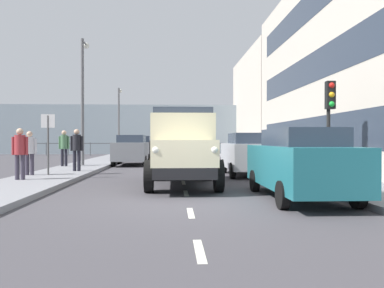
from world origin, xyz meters
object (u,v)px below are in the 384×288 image
at_px(car_teal_kerbside_near, 299,163).
at_px(pedestrian_near_railing, 30,149).
at_px(pedestrian_by_lamp, 64,145).
at_px(car_silver_kerbside_1, 249,153).
at_px(truck_vintage_cream, 183,149).
at_px(car_black_oppositeside_1, 140,148).
at_px(pedestrian_couple_a, 77,146).
at_px(traffic_light_near, 330,108).
at_px(lamp_post_far, 119,115).
at_px(lamp_post_promenade, 83,90).
at_px(car_grey_oppositeside_0, 132,149).
at_px(pedestrian_couple_b, 20,149).
at_px(street_sign, 48,134).

distance_m(car_teal_kerbside_near, pedestrian_near_railing, 9.90).
bearing_deg(pedestrian_by_lamp, car_silver_kerbside_1, 155.91).
relative_size(truck_vintage_cream, car_silver_kerbside_1, 1.42).
height_order(car_black_oppositeside_1, pedestrian_by_lamp, pedestrian_by_lamp).
distance_m(truck_vintage_cream, car_black_oppositeside_1, 16.30).
relative_size(truck_vintage_cream, pedestrian_near_railing, 3.49).
bearing_deg(car_black_oppositeside_1, pedestrian_couple_a, 82.02).
height_order(car_teal_kerbside_near, pedestrian_by_lamp, pedestrian_by_lamp).
bearing_deg(traffic_light_near, truck_vintage_cream, 4.24).
xyz_separation_m(truck_vintage_cream, traffic_light_near, (-4.78, -0.35, 1.29)).
height_order(pedestrian_near_railing, lamp_post_far, lamp_post_far).
relative_size(pedestrian_near_railing, lamp_post_promenade, 0.25).
height_order(car_teal_kerbside_near, traffic_light_near, traffic_light_near).
distance_m(car_black_oppositeside_1, pedestrian_near_railing, 13.81).
bearing_deg(car_black_oppositeside_1, lamp_post_far, -66.63).
distance_m(traffic_light_near, lamp_post_far, 22.94).
distance_m(pedestrian_near_railing, pedestrian_by_lamp, 4.86).
distance_m(truck_vintage_cream, traffic_light_near, 4.97).
relative_size(truck_vintage_cream, car_teal_kerbside_near, 1.25).
bearing_deg(truck_vintage_cream, pedestrian_near_railing, -24.69).
relative_size(car_grey_oppositeside_0, pedestrian_couple_a, 2.41).
height_order(car_grey_oppositeside_0, pedestrian_couple_a, pedestrian_couple_a).
height_order(pedestrian_couple_b, street_sign, street_sign).
distance_m(pedestrian_couple_b, pedestrian_couple_a, 3.65).
height_order(car_silver_kerbside_1, street_sign, street_sign).
bearing_deg(lamp_post_promenade, pedestrian_by_lamp, 55.09).
bearing_deg(pedestrian_couple_b, car_black_oppositeside_1, -99.73).
bearing_deg(pedestrian_near_railing, street_sign, -178.56).
bearing_deg(pedestrian_couple_b, car_teal_kerbside_near, 156.12).
height_order(pedestrian_couple_a, street_sign, street_sign).
relative_size(pedestrian_couple_b, street_sign, 0.75).
distance_m(car_teal_kerbside_near, street_sign, 9.38).
bearing_deg(car_grey_oppositeside_0, lamp_post_promenade, 41.55).
height_order(car_black_oppositeside_1, traffic_light_near, traffic_light_near).
xyz_separation_m(car_grey_oppositeside_0, lamp_post_far, (2.18, -10.67, 2.68)).
height_order(car_teal_kerbside_near, pedestrian_near_railing, pedestrian_near_railing).
relative_size(traffic_light_near, lamp_post_far, 0.56).
xyz_separation_m(car_silver_kerbside_1, car_grey_oppositeside_0, (5.48, -6.82, 0.00)).
xyz_separation_m(traffic_light_near, lamp_post_far, (9.66, -20.78, 1.11)).
distance_m(car_silver_kerbside_1, car_black_oppositeside_1, 13.59).
distance_m(car_black_oppositeside_1, pedestrian_by_lamp, 9.16).
relative_size(pedestrian_near_railing, pedestrian_couple_a, 0.93).
xyz_separation_m(truck_vintage_cream, car_teal_kerbside_near, (-2.79, 2.69, -0.28)).
xyz_separation_m(car_teal_kerbside_near, pedestrian_by_lamp, (8.47, -10.12, 0.30)).
xyz_separation_m(car_silver_kerbside_1, pedestrian_couple_a, (7.11, -0.76, 0.29)).
distance_m(car_black_oppositeside_1, lamp_post_promenade, 8.56).
relative_size(traffic_light_near, street_sign, 1.42).
height_order(pedestrian_couple_b, traffic_light_near, traffic_light_near).
height_order(pedestrian_near_railing, traffic_light_near, traffic_light_near).
distance_m(car_silver_kerbside_1, pedestrian_couple_a, 7.16).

